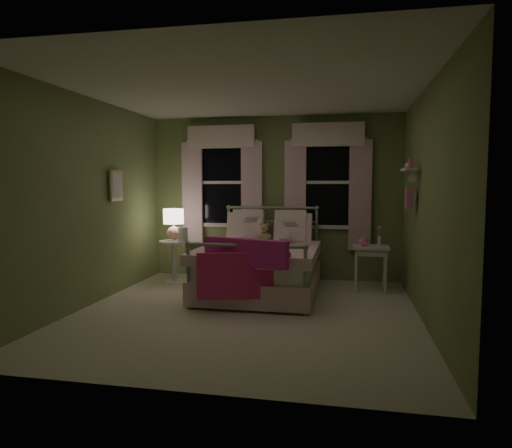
% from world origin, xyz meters
% --- Properties ---
extents(room_shell, '(4.20, 4.20, 4.20)m').
position_xyz_m(room_shell, '(0.00, 0.00, 1.30)').
color(room_shell, beige).
rests_on(room_shell, ground).
extents(bed, '(1.58, 2.04, 1.18)m').
position_xyz_m(bed, '(-0.01, 1.04, 0.38)').
color(bed, white).
rests_on(bed, ground).
extents(pink_throw, '(1.08, 0.45, 0.71)m').
position_xyz_m(pink_throw, '(-0.01, 0.01, 0.61)').
color(pink_throw, '#DC2B9E').
rests_on(pink_throw, bed).
extents(child_left, '(0.34, 0.26, 0.84)m').
position_xyz_m(child_left, '(-0.29, 1.46, 0.99)').
color(child_left, '#F7D1DD').
rests_on(child_left, bed).
extents(child_right, '(0.35, 0.28, 0.67)m').
position_xyz_m(child_right, '(0.27, 1.46, 0.91)').
color(child_right, '#F7D1DD').
rests_on(child_right, bed).
extents(book_left, '(0.23, 0.18, 0.26)m').
position_xyz_m(book_left, '(-0.29, 1.21, 0.96)').
color(book_left, beige).
rests_on(book_left, child_left).
extents(book_right, '(0.21, 0.14, 0.26)m').
position_xyz_m(book_right, '(0.27, 1.21, 0.92)').
color(book_right, beige).
rests_on(book_right, child_right).
extents(teddy_bear, '(0.22, 0.17, 0.30)m').
position_xyz_m(teddy_bear, '(-0.01, 1.30, 0.79)').
color(teddy_bear, tan).
rests_on(teddy_bear, bed).
extents(nightstand_left, '(0.46, 0.46, 0.65)m').
position_xyz_m(nightstand_left, '(-1.46, 1.45, 0.42)').
color(nightstand_left, white).
rests_on(nightstand_left, ground).
extents(table_lamp, '(0.31, 0.31, 0.48)m').
position_xyz_m(table_lamp, '(-1.46, 1.45, 0.95)').
color(table_lamp, '#E79B88').
rests_on(table_lamp, nightstand_left).
extents(book_nightstand, '(0.18, 0.24, 0.02)m').
position_xyz_m(book_nightstand, '(-1.36, 1.37, 0.66)').
color(book_nightstand, beige).
rests_on(book_nightstand, nightstand_left).
extents(nightstand_right, '(0.50, 0.40, 0.64)m').
position_xyz_m(nightstand_right, '(1.50, 1.45, 0.55)').
color(nightstand_right, white).
rests_on(nightstand_right, ground).
extents(pink_toy, '(0.14, 0.19, 0.14)m').
position_xyz_m(pink_toy, '(1.40, 1.44, 0.71)').
color(pink_toy, pink).
rests_on(pink_toy, nightstand_right).
extents(bud_vase, '(0.06, 0.06, 0.28)m').
position_xyz_m(bud_vase, '(1.62, 1.50, 0.79)').
color(bud_vase, white).
rests_on(bud_vase, nightstand_right).
extents(window_left, '(1.34, 0.13, 1.96)m').
position_xyz_m(window_left, '(-0.85, 2.03, 1.62)').
color(window_left, black).
rests_on(window_left, room_shell).
extents(window_right, '(1.34, 0.13, 1.96)m').
position_xyz_m(window_right, '(0.85, 2.03, 1.62)').
color(window_right, black).
rests_on(window_right, room_shell).
extents(wall_shelf, '(0.15, 0.50, 0.60)m').
position_xyz_m(wall_shelf, '(1.90, 0.70, 1.52)').
color(wall_shelf, white).
rests_on(wall_shelf, room_shell).
extents(framed_picture, '(0.03, 0.32, 0.42)m').
position_xyz_m(framed_picture, '(-1.95, 0.60, 1.50)').
color(framed_picture, beige).
rests_on(framed_picture, room_shell).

